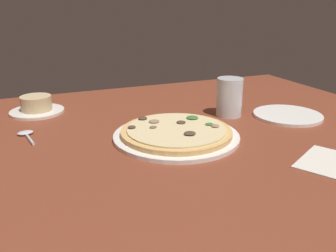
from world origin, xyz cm
name	(u,v)px	position (x,y,z in cm)	size (l,w,h in cm)	color
dining_table	(160,144)	(0.00, 0.00, 2.00)	(150.00, 110.00, 4.00)	brown
pizza_main	(176,133)	(3.50, -2.32, 5.21)	(31.33, 31.33, 3.32)	white
ramekin_on_saucer	(37,106)	(-27.18, 33.30, 6.07)	(16.04, 16.04, 5.22)	silver
water_glass	(229,99)	(25.31, 8.69, 9.14)	(7.56, 7.56, 11.20)	silver
side_plate	(288,115)	(40.75, 0.88, 4.45)	(19.82, 19.82, 0.90)	white
spoon	(26,134)	(-31.02, 13.37, 4.46)	(4.43, 10.34, 1.00)	silver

